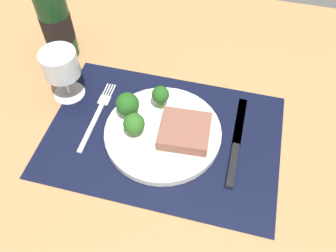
{
  "coord_description": "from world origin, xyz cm",
  "views": [
    {
      "loc": [
        11.35,
        -40.57,
        59.43
      ],
      "look_at": [
        0.75,
        1.32,
        1.9
      ],
      "focal_mm": 37.41,
      "sensor_mm": 36.0,
      "label": 1
    }
  ],
  "objects_px": {
    "plate": "(163,133)",
    "fork": "(97,115)",
    "steak": "(185,129)",
    "wine_bottle": "(56,22)",
    "wine_glass": "(61,67)",
    "knife": "(236,147)"
  },
  "relations": [
    {
      "from": "steak",
      "to": "knife",
      "type": "relative_size",
      "value": 0.43
    },
    {
      "from": "plate",
      "to": "fork",
      "type": "distance_m",
      "value": 0.15
    },
    {
      "from": "plate",
      "to": "steak",
      "type": "relative_size",
      "value": 2.43
    },
    {
      "from": "fork",
      "to": "wine_glass",
      "type": "distance_m",
      "value": 0.13
    },
    {
      "from": "plate",
      "to": "wine_glass",
      "type": "bearing_deg",
      "value": 165.27
    },
    {
      "from": "knife",
      "to": "wine_bottle",
      "type": "distance_m",
      "value": 0.5
    },
    {
      "from": "plate",
      "to": "wine_bottle",
      "type": "distance_m",
      "value": 0.37
    },
    {
      "from": "plate",
      "to": "knife",
      "type": "bearing_deg",
      "value": 2.02
    },
    {
      "from": "fork",
      "to": "wine_bottle",
      "type": "height_order",
      "value": "wine_bottle"
    },
    {
      "from": "plate",
      "to": "steak",
      "type": "xyz_separation_m",
      "value": [
        0.05,
        0.0,
        0.02
      ]
    },
    {
      "from": "knife",
      "to": "wine_glass",
      "type": "height_order",
      "value": "wine_glass"
    },
    {
      "from": "wine_bottle",
      "to": "knife",
      "type": "bearing_deg",
      "value": -21.65
    },
    {
      "from": "fork",
      "to": "wine_glass",
      "type": "relative_size",
      "value": 1.6
    },
    {
      "from": "plate",
      "to": "fork",
      "type": "height_order",
      "value": "plate"
    },
    {
      "from": "plate",
      "to": "wine_bottle",
      "type": "bearing_deg",
      "value": 148.56
    },
    {
      "from": "plate",
      "to": "fork",
      "type": "bearing_deg",
      "value": 174.61
    },
    {
      "from": "steak",
      "to": "knife",
      "type": "bearing_deg",
      "value": 0.45
    },
    {
      "from": "steak",
      "to": "wine_bottle",
      "type": "xyz_separation_m",
      "value": [
        -0.35,
        0.18,
        0.06
      ]
    },
    {
      "from": "steak",
      "to": "fork",
      "type": "relative_size",
      "value": 0.51
    },
    {
      "from": "knife",
      "to": "plate",
      "type": "bearing_deg",
      "value": -178.7
    },
    {
      "from": "fork",
      "to": "wine_bottle",
      "type": "bearing_deg",
      "value": 130.67
    },
    {
      "from": "steak",
      "to": "wine_bottle",
      "type": "distance_m",
      "value": 0.4
    }
  ]
}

